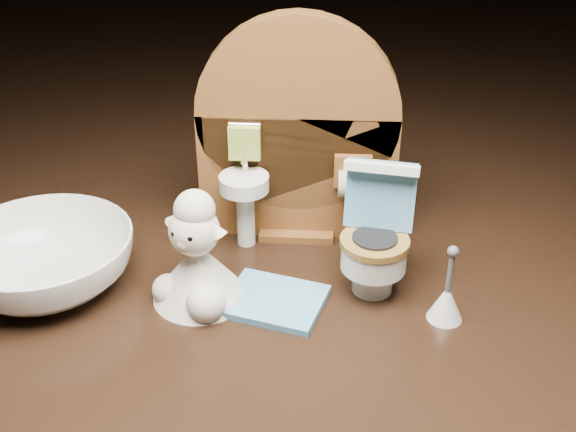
% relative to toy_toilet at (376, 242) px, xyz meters
% --- Properties ---
extents(backdrop_panel, '(0.13, 0.05, 0.15)m').
position_rel_toy_toilet_xyz_m(backdrop_panel, '(-0.05, 0.06, 0.04)').
color(backdrop_panel, brown).
rests_on(backdrop_panel, ground).
extents(toy_toilet, '(0.04, 0.05, 0.08)m').
position_rel_toy_toilet_xyz_m(toy_toilet, '(0.00, 0.00, 0.00)').
color(toy_toilet, white).
rests_on(toy_toilet, ground).
extents(bath_mat, '(0.07, 0.06, 0.00)m').
position_rel_toy_toilet_xyz_m(bath_mat, '(-0.06, -0.03, -0.03)').
color(bath_mat, '#5BA2CE').
rests_on(bath_mat, ground).
extents(toilet_brush, '(0.02, 0.02, 0.05)m').
position_rel_toy_toilet_xyz_m(toilet_brush, '(0.04, -0.03, -0.02)').
color(toilet_brush, white).
rests_on(toilet_brush, ground).
extents(plush_lamb, '(0.06, 0.06, 0.07)m').
position_rel_toy_toilet_xyz_m(plush_lamb, '(-0.10, -0.02, -0.00)').
color(plush_lamb, silver).
rests_on(plush_lamb, ground).
extents(ceramic_bowl, '(0.13, 0.13, 0.03)m').
position_rel_toy_toilet_xyz_m(ceramic_bowl, '(-0.20, -0.01, -0.01)').
color(ceramic_bowl, white).
rests_on(ceramic_bowl, ground).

